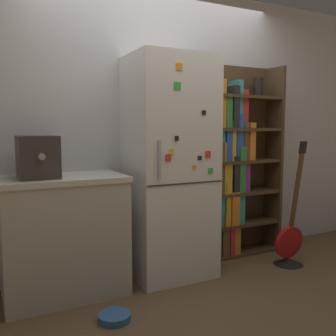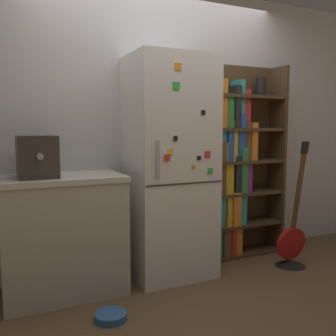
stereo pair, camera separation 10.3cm
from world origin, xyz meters
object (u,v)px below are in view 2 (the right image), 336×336
at_px(guitar, 291,248).
at_px(bookshelf, 232,166).
at_px(espresso_machine, 37,157).
at_px(pet_bowl, 111,316).
at_px(refrigerator, 170,168).

bearing_deg(guitar, bookshelf, 124.32).
bearing_deg(espresso_machine, pet_bowl, -55.29).
height_order(refrigerator, guitar, refrigerator).
height_order(bookshelf, espresso_machine, bookshelf).
height_order(espresso_machine, pet_bowl, espresso_machine).
bearing_deg(bookshelf, pet_bowl, -153.47).
xyz_separation_m(espresso_machine, pet_bowl, (0.38, -0.55, -1.06)).
relative_size(refrigerator, espresso_machine, 5.06).
distance_m(refrigerator, espresso_machine, 1.10).
height_order(refrigerator, pet_bowl, refrigerator).
distance_m(refrigerator, guitar, 1.39).
distance_m(refrigerator, bookshelf, 0.79).
relative_size(bookshelf, pet_bowl, 8.67).
height_order(espresso_machine, guitar, espresso_machine).
bearing_deg(pet_bowl, refrigerator, 38.57).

